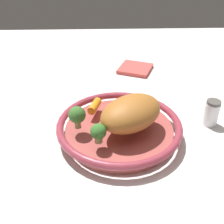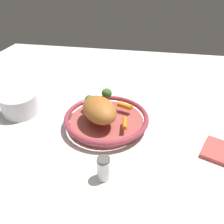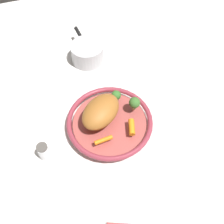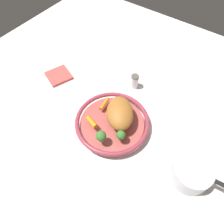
% 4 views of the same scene
% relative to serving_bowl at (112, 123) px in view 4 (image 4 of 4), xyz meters
% --- Properties ---
extents(ground_plane, '(1.88, 1.88, 0.00)m').
position_rel_serving_bowl_xyz_m(ground_plane, '(0.00, 0.00, -0.03)').
color(ground_plane, silver).
extents(serving_bowl, '(0.33, 0.33, 0.05)m').
position_rel_serving_bowl_xyz_m(serving_bowl, '(0.00, 0.00, 0.00)').
color(serving_bowl, '#A84C47').
rests_on(serving_bowl, ground_plane).
extents(roast_chicken_piece, '(0.20, 0.19, 0.08)m').
position_rel_serving_bowl_xyz_m(roast_chicken_piece, '(-0.03, 0.02, 0.06)').
color(roast_chicken_piece, '#A96529').
rests_on(roast_chicken_piece, serving_bowl).
extents(baby_carrot_near_rim, '(0.04, 0.06, 0.02)m').
position_rel_serving_bowl_xyz_m(baby_carrot_near_rim, '(0.06, -0.06, 0.03)').
color(baby_carrot_near_rim, orange).
rests_on(baby_carrot_near_rim, serving_bowl).
extents(baby_carrot_left, '(0.07, 0.02, 0.02)m').
position_rel_serving_bowl_xyz_m(baby_carrot_left, '(-0.05, -0.08, 0.03)').
color(baby_carrot_left, orange).
rests_on(baby_carrot_left, serving_bowl).
extents(broccoli_floret_large, '(0.04, 0.04, 0.05)m').
position_rel_serving_bowl_xyz_m(broccoli_floret_large, '(0.05, 0.08, 0.05)').
color(broccoli_floret_large, '#9BA566').
rests_on(broccoli_floret_large, serving_bowl).
extents(broccoli_floret_mid, '(0.04, 0.04, 0.06)m').
position_rel_serving_bowl_xyz_m(broccoli_floret_mid, '(0.10, 0.02, 0.06)').
color(broccoli_floret_mid, tan).
rests_on(broccoli_floret_mid, serving_bowl).
extents(salt_shaker, '(0.04, 0.04, 0.08)m').
position_rel_serving_bowl_xyz_m(salt_shaker, '(-0.26, -0.05, 0.01)').
color(salt_shaker, white).
rests_on(salt_shaker, ground_plane).
extents(saucepan, '(0.15, 0.22, 0.08)m').
position_rel_serving_bowl_xyz_m(saucepan, '(0.02, 0.37, 0.02)').
color(saucepan, silver).
rests_on(saucepan, ground_plane).
extents(dish_towel, '(0.15, 0.15, 0.01)m').
position_rel_serving_bowl_xyz_m(dish_towel, '(-0.08, -0.41, -0.02)').
color(dish_towel, '#D14C47').
rests_on(dish_towel, ground_plane).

